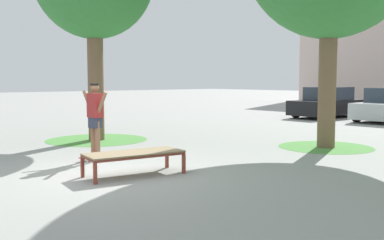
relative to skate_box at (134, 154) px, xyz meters
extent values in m
plane|color=#999993|center=(-0.47, -0.39, -0.41)|extent=(120.00, 120.00, 0.00)
cube|color=brown|center=(-0.20, 0.96, -0.22)|extent=(0.07, 0.07, 0.38)
cube|color=brown|center=(0.49, 0.85, -0.22)|extent=(0.07, 0.07, 0.38)
cube|color=brown|center=(-0.49, -0.85, -0.22)|extent=(0.07, 0.07, 0.38)
cube|color=brown|center=(0.20, -0.96, -0.22)|extent=(0.07, 0.07, 0.38)
cylinder|color=brown|center=(-0.35, 0.06, -0.01)|extent=(0.35, 1.88, 0.05)
cylinder|color=brown|center=(0.35, -0.06, -0.01)|extent=(0.35, 1.88, 0.05)
cylinder|color=brown|center=(0.15, 0.91, -0.01)|extent=(0.76, 0.17, 0.05)
cylinder|color=brown|center=(-0.15, -0.91, -0.01)|extent=(0.76, 0.17, 0.05)
cube|color=#847051|center=(0.00, 0.00, 0.03)|extent=(1.05, 2.00, 0.03)
cube|color=#B23333|center=(-2.01, 0.28, -0.33)|extent=(0.24, 0.81, 0.02)
cylinder|color=silver|center=(-2.10, 0.56, -0.39)|extent=(0.03, 0.06, 0.06)
cylinder|color=silver|center=(-1.95, 0.56, -0.39)|extent=(0.03, 0.06, 0.06)
cylinder|color=silver|center=(-2.07, 0.00, -0.39)|extent=(0.03, 0.06, 0.06)
cylinder|color=silver|center=(-1.92, 0.00, -0.39)|extent=(0.03, 0.06, 0.06)
cylinder|color=#8E6647|center=(-2.11, 0.27, 0.09)|extent=(0.11, 0.11, 0.82)
cube|color=#99704C|center=(-2.11, 0.32, -0.29)|extent=(0.11, 0.24, 0.07)
cylinder|color=#8E6647|center=(-1.91, 0.28, 0.09)|extent=(0.11, 0.11, 0.82)
cube|color=#99704C|center=(-1.91, 0.33, -0.29)|extent=(0.11, 0.24, 0.07)
cube|color=#33384C|center=(-2.01, 0.28, 0.46)|extent=(0.31, 0.21, 0.24)
cube|color=maroon|center=(-2.01, 0.28, 0.86)|extent=(0.37, 0.24, 0.56)
cylinder|color=#8E6647|center=(-2.31, 0.27, 0.94)|extent=(0.40, 0.10, 0.52)
cylinder|color=#8E6647|center=(-1.71, 0.29, 0.94)|extent=(0.40, 0.10, 0.52)
sphere|color=#8E6647|center=(-2.01, 0.28, 1.27)|extent=(0.20, 0.20, 0.20)
cylinder|color=black|center=(-2.01, 0.28, 1.34)|extent=(0.19, 0.19, 0.05)
cylinder|color=brown|center=(-5.20, 2.10, 1.32)|extent=(0.49, 0.49, 3.47)
cylinder|color=#519342|center=(-5.20, 2.10, -0.41)|extent=(3.11, 3.11, 0.01)
cylinder|color=brown|center=(0.34, 6.11, 1.31)|extent=(0.48, 0.48, 3.44)
cylinder|color=#519342|center=(0.34, 6.11, -0.41)|extent=(2.58, 2.58, 0.01)
cube|color=black|center=(-5.33, 14.95, 0.10)|extent=(1.80, 4.24, 0.70)
cube|color=#2D3847|center=(-5.32, 15.10, 0.77)|extent=(1.61, 2.14, 0.64)
cylinder|color=black|center=(-4.51, 13.63, -0.11)|extent=(0.23, 0.61, 0.60)
cylinder|color=black|center=(-6.21, 13.67, -0.11)|extent=(0.23, 0.61, 0.60)
cylinder|color=black|center=(-4.45, 16.24, -0.11)|extent=(0.23, 0.61, 0.60)
cylinder|color=black|center=(-6.15, 16.28, -0.11)|extent=(0.23, 0.61, 0.60)
cylinder|color=black|center=(-3.05, 13.81, -0.11)|extent=(0.23, 0.60, 0.60)
cylinder|color=black|center=(-3.09, 16.41, -0.11)|extent=(0.23, 0.60, 0.60)
camera|label=1|loc=(7.43, -4.96, 1.45)|focal=43.01mm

